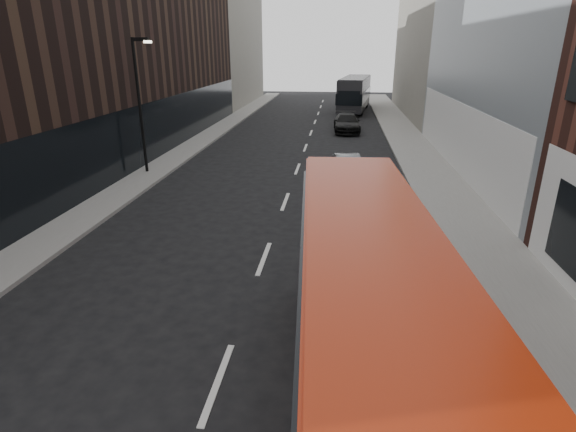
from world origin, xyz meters
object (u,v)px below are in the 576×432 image
(grey_bus, at_px, (355,93))
(street_lamp, at_px, (140,97))
(red_bus, at_px, (365,314))
(car_c, at_px, (347,123))
(car_a, at_px, (363,201))
(car_b, at_px, (348,167))

(grey_bus, bearing_deg, street_lamp, -105.76)
(red_bus, bearing_deg, street_lamp, 120.23)
(street_lamp, height_order, car_c, street_lamp)
(street_lamp, height_order, red_bus, street_lamp)
(car_a, bearing_deg, car_b, 97.81)
(street_lamp, xyz_separation_m, car_a, (11.64, -5.71, -3.44))
(car_a, bearing_deg, red_bus, -89.96)
(car_c, bearing_deg, car_b, -92.83)
(car_b, bearing_deg, car_a, -91.94)
(car_a, relative_size, car_c, 0.84)
(red_bus, xyz_separation_m, grey_bus, (0.95, 44.94, -0.23))
(car_b, height_order, car_c, car_c)
(red_bus, distance_m, grey_bus, 44.95)
(car_b, distance_m, car_c, 14.55)
(red_bus, height_order, grey_bus, red_bus)
(car_a, relative_size, car_b, 1.15)
(grey_bus, height_order, car_b, grey_bus)
(car_c, bearing_deg, car_a, -91.24)
(street_lamp, bearing_deg, red_bus, -55.93)
(grey_bus, relative_size, car_c, 2.25)
(car_c, bearing_deg, red_bus, -92.60)
(car_b, bearing_deg, grey_bus, 80.87)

